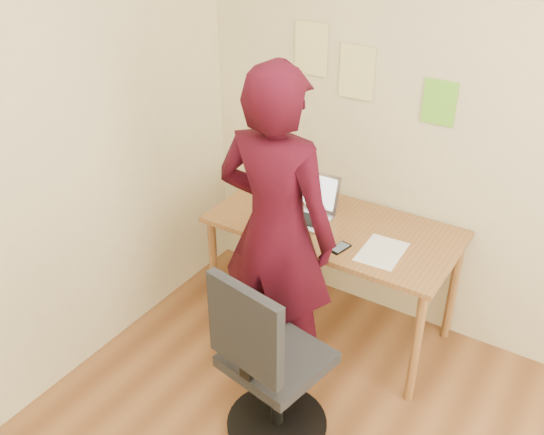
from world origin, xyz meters
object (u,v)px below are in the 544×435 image
Objects in this scene: desk at (333,237)px; office_chair at (268,371)px; phone at (340,248)px; person at (276,233)px; laptop at (306,207)px.

office_chair reaches higher than desk.
person is at bearing -120.69° from phone.
office_chair reaches higher than phone.
laptop is 0.50m from person.
laptop is 0.40m from phone.
phone is 0.14× the size of office_chair.
desk is at bearing -103.84° from person.
desk is 0.78× the size of person.
office_chair is (-0.01, -0.69, -0.32)m from phone.
person is at bearing -79.40° from laptop.
phone is 0.77m from office_chair.
phone is (0.14, -0.21, 0.09)m from desk.
laptop reaches higher than phone.
office_chair is at bearing -78.71° from phone.
desk is 0.94m from office_chair.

